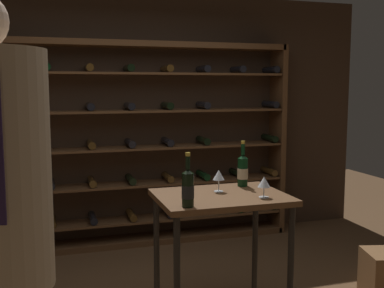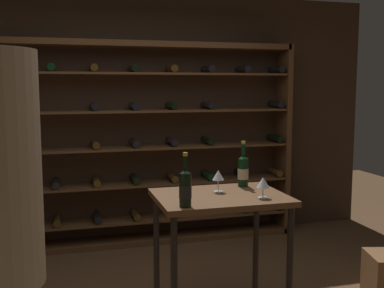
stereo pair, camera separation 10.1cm
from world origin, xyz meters
name	(u,v)px [view 2 (the right image)]	position (x,y,z in m)	size (l,w,h in m)	color
back_wall	(136,118)	(0.00, 1.98, 1.34)	(5.45, 0.10, 2.68)	#3D2B1E
wine_rack	(153,145)	(0.15, 1.77, 1.06)	(3.10, 0.32, 2.14)	brown
tasting_table	(220,212)	(0.26, -0.09, 0.81)	(0.90, 0.67, 0.93)	brown
wine_bottle_green_slim	(243,170)	(0.52, 0.13, 1.05)	(0.08, 0.08, 0.34)	black
wine_bottle_black_capsule	(185,188)	(-0.06, -0.34, 1.05)	(0.08, 0.08, 0.34)	black
wine_glass_stemmed_right	(218,176)	(0.28, 0.00, 1.05)	(0.08, 0.08, 0.16)	silver
wine_glass_stemmed_left	(263,183)	(0.51, -0.26, 1.03)	(0.09, 0.09, 0.14)	silver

